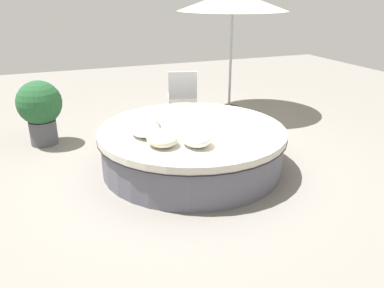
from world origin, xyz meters
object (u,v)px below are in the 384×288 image
(patio_chair, at_px, (182,93))
(throw_pillow_2, at_px, (162,139))
(throw_pillow_0, at_px, (145,120))
(throw_pillow_3, at_px, (196,137))
(patio_umbrella, at_px, (233,2))
(round_bed, at_px, (192,147))
(throw_pillow_1, at_px, (145,129))
(planter, at_px, (40,108))

(patio_chair, bearing_deg, throw_pillow_2, -100.25)
(throw_pillow_0, bearing_deg, throw_pillow_3, 22.62)
(throw_pillow_2, bearing_deg, throw_pillow_0, -179.45)
(throw_pillow_2, height_order, patio_umbrella, patio_umbrella)
(round_bed, height_order, throw_pillow_2, throw_pillow_2)
(throw_pillow_1, xyz_separation_m, throw_pillow_3, (0.55, 0.49, 0.01))
(throw_pillow_0, bearing_deg, patio_chair, 145.12)
(round_bed, bearing_deg, throw_pillow_3, -17.03)
(throw_pillow_0, distance_m, patio_umbrella, 3.36)
(round_bed, xyz_separation_m, planter, (-1.72, -1.91, 0.31))
(patio_umbrella, height_order, planter, patio_umbrella)
(patio_umbrella, bearing_deg, round_bed, -36.86)
(throw_pillow_3, bearing_deg, round_bed, 162.97)
(throw_pillow_3, distance_m, planter, 2.90)
(throw_pillow_0, xyz_separation_m, patio_chair, (-1.65, 1.15, -0.11))
(throw_pillow_1, height_order, patio_umbrella, patio_umbrella)
(throw_pillow_1, height_order, patio_chair, patio_chair)
(throw_pillow_3, distance_m, patio_chair, 2.70)
(throw_pillow_1, bearing_deg, patio_umbrella, 134.45)
(throw_pillow_3, xyz_separation_m, planter, (-2.33, -1.72, -0.08))
(throw_pillow_0, xyz_separation_m, planter, (-1.39, -1.33, -0.06))
(planter, bearing_deg, round_bed, 48.03)
(patio_umbrella, distance_m, planter, 3.98)
(throw_pillow_2, xyz_separation_m, throw_pillow_3, (0.15, 0.38, 0.02))
(round_bed, bearing_deg, throw_pillow_0, -119.36)
(throw_pillow_2, bearing_deg, planter, -148.33)
(throw_pillow_1, bearing_deg, throw_pillow_3, 41.47)
(round_bed, distance_m, throw_pillow_2, 0.82)
(patio_chair, bearing_deg, throw_pillow_3, -91.52)
(throw_pillow_0, distance_m, patio_chair, 2.02)
(throw_pillow_0, relative_size, planter, 0.46)
(throw_pillow_1, bearing_deg, throw_pillow_0, 165.23)
(round_bed, distance_m, planter, 2.59)
(round_bed, bearing_deg, throw_pillow_2, -51.14)
(round_bed, distance_m, patio_chair, 2.08)
(throw_pillow_3, relative_size, patio_umbrella, 0.19)
(round_bed, xyz_separation_m, throw_pillow_3, (0.61, -0.19, 0.39))
(throw_pillow_1, height_order, planter, planter)
(planter, bearing_deg, throw_pillow_3, 36.52)
(throw_pillow_1, xyz_separation_m, throw_pillow_2, (0.40, 0.11, -0.00))
(patio_chair, bearing_deg, throw_pillow_1, -106.70)
(round_bed, relative_size, throw_pillow_1, 5.55)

